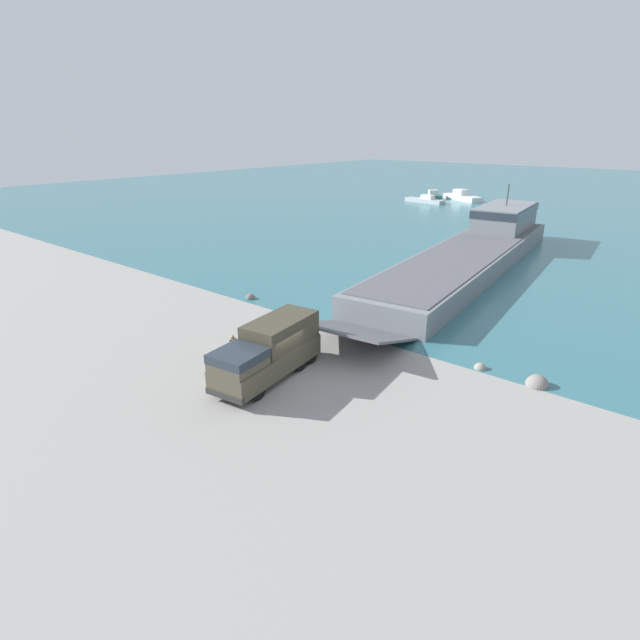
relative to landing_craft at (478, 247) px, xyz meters
name	(u,v)px	position (x,y,z in m)	size (l,w,h in m)	color
ground_plane	(282,375)	(1.99, -31.50, -1.64)	(240.00, 240.00, 0.00)	gray
water_surface	(622,200)	(1.99, 65.90, -1.64)	(240.00, 180.00, 0.01)	#336B75
landing_craft	(478,247)	(0.00, 0.00, 0.00)	(11.48, 45.13, 7.06)	gray
military_truck	(268,351)	(1.64, -32.14, -0.04)	(3.32, 7.54, 3.10)	#4C4738
soldier_on_ramp	(233,346)	(-1.37, -32.06, -0.65)	(0.43, 0.50, 1.71)	#566042
moored_boat_a	(432,196)	(-27.84, 43.83, -1.07)	(5.26, 5.43, 1.72)	#2D7060
moored_boat_b	(462,197)	(-22.24, 45.37, -0.97)	(9.04, 6.33, 2.01)	white
moored_boat_c	(425,200)	(-26.10, 37.61, -1.15)	(7.97, 2.86, 1.48)	#B7BABF
cargo_crate	(219,371)	(-0.43, -33.98, -1.21)	(0.85, 1.02, 0.85)	#566042
shoreline_rock_a	(250,299)	(-9.32, -23.27, -1.64)	(0.83, 0.83, 0.83)	#66605B
shoreline_rock_b	(480,369)	(10.32, -23.67, -1.64)	(0.70, 0.70, 0.70)	gray
shoreline_rock_c	(537,385)	(13.51, -23.67, -1.64)	(1.22, 1.22, 1.22)	gray
shoreline_rock_d	(284,315)	(-4.60, -24.25, -1.64)	(1.15, 1.15, 1.15)	gray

